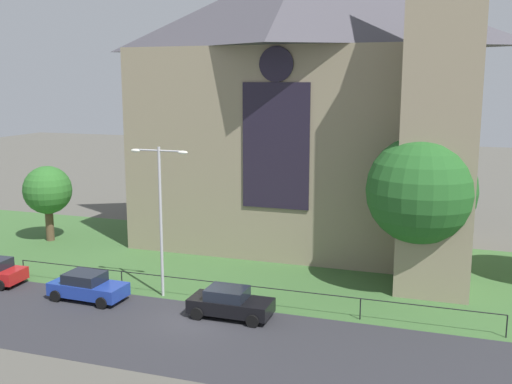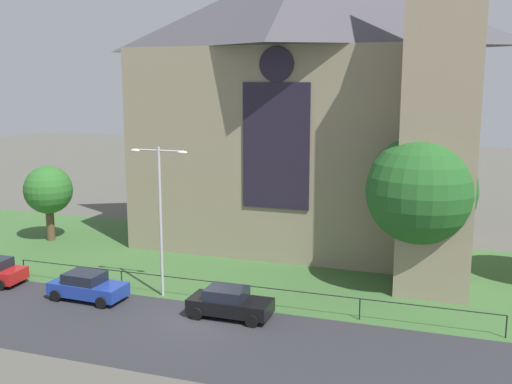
{
  "view_description": "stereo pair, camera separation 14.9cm",
  "coord_description": "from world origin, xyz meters",
  "px_view_note": "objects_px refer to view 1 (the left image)",
  "views": [
    {
      "loc": [
        11.98,
        -26.32,
        11.81
      ],
      "look_at": [
        0.38,
        8.0,
        5.11
      ],
      "focal_mm": 42.44,
      "sensor_mm": 36.0,
      "label": 1
    },
    {
      "loc": [
        12.12,
        -26.27,
        11.81
      ],
      "look_at": [
        0.38,
        8.0,
        5.11
      ],
      "focal_mm": 42.44,
      "sensor_mm": 36.0,
      "label": 2
    }
  ],
  "objects_px": {
    "parked_car_black": "(230,303)",
    "streetlamp_near": "(160,203)",
    "church_building": "(309,103)",
    "tree_right_near": "(421,191)",
    "parked_car_blue": "(88,286)",
    "tree_left_far": "(48,191)"
  },
  "relations": [
    {
      "from": "tree_left_far",
      "to": "parked_car_black",
      "type": "distance_m",
      "value": 20.76
    },
    {
      "from": "parked_car_blue",
      "to": "church_building",
      "type": "bearing_deg",
      "value": 62.65
    },
    {
      "from": "church_building",
      "to": "streetlamp_near",
      "type": "bearing_deg",
      "value": -110.32
    },
    {
      "from": "tree_left_far",
      "to": "parked_car_blue",
      "type": "xyz_separation_m",
      "value": [
        9.88,
        -9.81,
        -3.05
      ]
    },
    {
      "from": "tree_right_near",
      "to": "parked_car_black",
      "type": "distance_m",
      "value": 12.09
    },
    {
      "from": "tree_left_far",
      "to": "parked_car_black",
      "type": "relative_size",
      "value": 1.34
    },
    {
      "from": "church_building",
      "to": "parked_car_black",
      "type": "xyz_separation_m",
      "value": [
        -0.28,
        -14.94,
        -9.53
      ]
    },
    {
      "from": "streetlamp_near",
      "to": "parked_car_blue",
      "type": "relative_size",
      "value": 1.95
    },
    {
      "from": "streetlamp_near",
      "to": "tree_left_far",
      "type": "bearing_deg",
      "value": 149.47
    },
    {
      "from": "streetlamp_near",
      "to": "parked_car_blue",
      "type": "distance_m",
      "value": 6.09
    },
    {
      "from": "parked_car_black",
      "to": "streetlamp_near",
      "type": "bearing_deg",
      "value": 160.21
    },
    {
      "from": "church_building",
      "to": "parked_car_blue",
      "type": "relative_size",
      "value": 6.1
    },
    {
      "from": "church_building",
      "to": "tree_left_far",
      "type": "bearing_deg",
      "value": -163.9
    },
    {
      "from": "tree_left_far",
      "to": "tree_right_near",
      "type": "distance_m",
      "value": 27.06
    },
    {
      "from": "church_building",
      "to": "streetlamp_near",
      "type": "xyz_separation_m",
      "value": [
        -4.92,
        -13.28,
        -4.98
      ]
    },
    {
      "from": "tree_right_near",
      "to": "parked_car_blue",
      "type": "bearing_deg",
      "value": -157.9
    },
    {
      "from": "streetlamp_near",
      "to": "parked_car_black",
      "type": "relative_size",
      "value": 1.98
    },
    {
      "from": "tree_left_far",
      "to": "streetlamp_near",
      "type": "bearing_deg",
      "value": -30.53
    },
    {
      "from": "church_building",
      "to": "tree_right_near",
      "type": "distance_m",
      "value": 12.58
    },
    {
      "from": "parked_car_black",
      "to": "church_building",
      "type": "bearing_deg",
      "value": 88.8
    },
    {
      "from": "streetlamp_near",
      "to": "parked_car_black",
      "type": "height_order",
      "value": "streetlamp_near"
    },
    {
      "from": "tree_right_near",
      "to": "church_building",
      "type": "bearing_deg",
      "value": 135.54
    }
  ]
}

